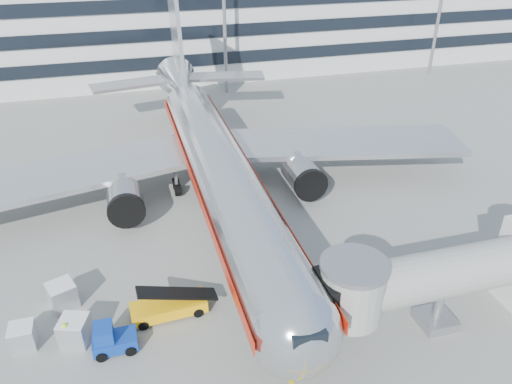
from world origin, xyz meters
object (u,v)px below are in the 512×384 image
object	(u,v)px
main_jet	(213,158)
cargo_container_front	(23,336)
belt_loader	(169,306)
cargo_container_right	(62,295)
cargo_container_left	(75,330)
ramp_worker	(68,336)
baggage_tug	(112,339)

from	to	relation	value
main_jet	cargo_container_front	size ratio (longest dim) A/B	32.63
belt_loader	cargo_container_right	world-z (taller)	belt_loader
cargo_container_left	ramp_worker	xyz separation A→B (m)	(-0.38, -0.41, 0.08)
cargo_container_front	baggage_tug	bearing A→B (deg)	-19.15
baggage_tug	cargo_container_right	xyz separation A→B (m)	(-3.08, 4.97, 0.03)
baggage_tug	cargo_container_front	size ratio (longest dim) A/B	1.70
belt_loader	ramp_worker	distance (m)	6.35
cargo_container_right	baggage_tug	bearing A→B (deg)	-58.19
cargo_container_right	ramp_worker	bearing A→B (deg)	-82.29
belt_loader	cargo_container_front	bearing A→B (deg)	-177.87
cargo_container_right	cargo_container_front	world-z (taller)	cargo_container_right
cargo_container_right	cargo_container_front	size ratio (longest dim) A/B	1.39
cargo_container_left	cargo_container_front	world-z (taller)	cargo_container_left
belt_loader	main_jet	bearing A→B (deg)	66.96
cargo_container_front	ramp_worker	size ratio (longest dim) A/B	0.81
belt_loader	baggage_tug	xyz separation A→B (m)	(-3.69, -2.15, 0.16)
main_jet	cargo_container_front	world-z (taller)	main_jet
cargo_container_right	cargo_container_front	bearing A→B (deg)	-124.22
baggage_tug	cargo_container_front	distance (m)	5.53
baggage_tug	cargo_container_front	bearing A→B (deg)	160.85
main_jet	cargo_container_left	bearing A→B (deg)	-128.44
main_jet	baggage_tug	size ratio (longest dim) A/B	19.23
belt_loader	ramp_worker	world-z (taller)	belt_loader
cargo_container_front	cargo_container_right	bearing A→B (deg)	55.78
main_jet	belt_loader	world-z (taller)	main_jet
cargo_container_left	baggage_tug	bearing A→B (deg)	-31.99
cargo_container_right	ramp_worker	xyz separation A→B (m)	(0.54, -4.03, 0.07)
baggage_tug	belt_loader	bearing A→B (deg)	30.19
cargo_container_left	main_jet	bearing A→B (deg)	51.56
cargo_container_right	belt_loader	bearing A→B (deg)	-22.62
cargo_container_front	ramp_worker	bearing A→B (deg)	-18.03
cargo_container_left	ramp_worker	world-z (taller)	ramp_worker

